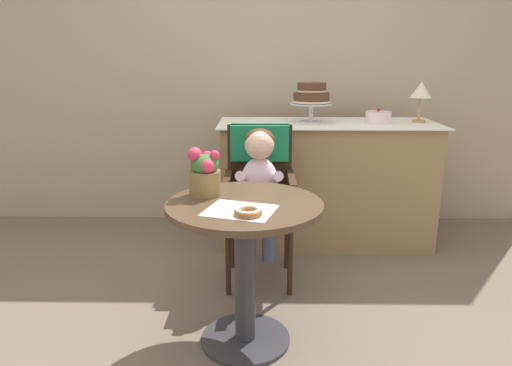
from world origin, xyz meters
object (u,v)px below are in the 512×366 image
Objects in this scene: wicker_chair at (260,178)px; flower_vase at (204,172)px; round_layer_cake at (378,117)px; seated_child at (259,178)px; tiered_cake_stand at (311,96)px; donut_front at (248,212)px; table_lamp at (421,92)px; cafe_table at (245,245)px.

wicker_chair is 0.70m from flower_vase.
round_layer_cake reaches higher than flower_vase.
tiered_cake_stand reaches higher than seated_child.
table_lamp reaches higher than donut_front.
donut_front is at bearing -127.87° from table_lamp.
flower_vase reaches higher than cafe_table.
flower_vase is (-0.19, 0.11, 0.32)m from cafe_table.
table_lamp is at bearing 52.13° from donut_front.
round_layer_cake is 0.63× the size of table_lamp.
cafe_table is at bearing -96.25° from seated_child.
tiered_cake_stand is (0.42, 1.30, 0.58)m from cafe_table.
donut_front is 1.58m from tiered_cake_stand.
wicker_chair is at bearing 67.62° from flower_vase.
table_lamp reaches higher than wicker_chair.
flower_vase is at bearing -118.71° from seated_child.
seated_child is 2.55× the size of table_lamp.
wicker_chair reaches higher than donut_front.
cafe_table is 2.40× the size of tiered_cake_stand.
tiered_cake_stand is at bearing 63.33° from seated_child.
seated_child is 6.00× the size of donut_front.
table_lamp reaches higher than round_layer_cake.
flower_vase is 0.77× the size of tiered_cake_stand.
donut_front is at bearing -53.85° from flower_vase.
donut_front is 0.68× the size of round_layer_cake.
round_layer_cake is at bearing -169.20° from table_lamp.
cafe_table is 1.89m from table_lamp.
tiered_cake_stand is at bearing 62.51° from flower_vase.
tiered_cake_stand is (0.36, 0.72, 0.41)m from seated_child.
seated_child reaches higher than wicker_chair.
wicker_chair is 7.88× the size of donut_front.
flower_vase is at bearing 126.15° from donut_front.
seated_child is at bearing -85.23° from wicker_chair.
wicker_chair is at bearing 85.06° from cafe_table.
donut_front is 0.42× the size of table_lamp.
wicker_chair reaches higher than flower_vase.
seated_child is at bearing -140.39° from round_layer_cake.
round_layer_cake is (0.47, -0.03, -0.14)m from tiered_cake_stand.
wicker_chair is 4.12× the size of flower_vase.
seated_child is at bearing -146.67° from table_lamp.
table_lamp is (1.20, 1.33, 0.61)m from cafe_table.
donut_front is 0.38m from flower_vase.
donut_front reaches higher than cafe_table.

